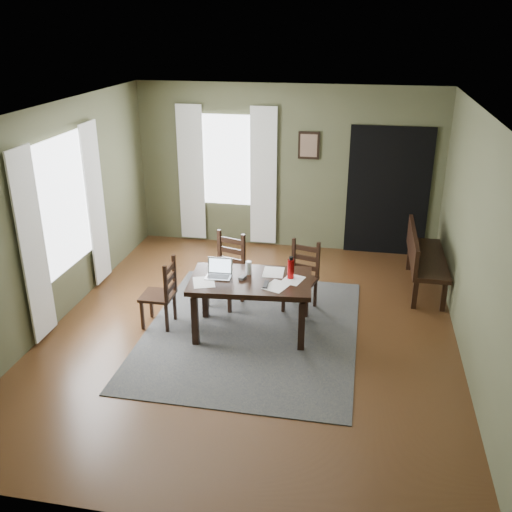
% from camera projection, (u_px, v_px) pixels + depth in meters
% --- Properties ---
extents(ground, '(5.00, 6.00, 0.01)m').
position_uv_depth(ground, '(252.00, 332.00, 7.15)').
color(ground, '#492C16').
extents(room_shell, '(5.02, 6.02, 2.71)m').
position_uv_depth(room_shell, '(251.00, 193.00, 6.45)').
color(room_shell, '#4C4F33').
rests_on(room_shell, ground).
extents(rug, '(2.60, 3.20, 0.01)m').
position_uv_depth(rug, '(252.00, 331.00, 7.14)').
color(rug, '#3C3C3C').
rests_on(rug, ground).
extents(dining_table, '(1.53, 1.00, 0.73)m').
position_uv_depth(dining_table, '(251.00, 286.00, 6.87)').
color(dining_table, black).
rests_on(dining_table, rug).
extents(chair_end, '(0.40, 0.40, 0.90)m').
position_uv_depth(chair_end, '(161.00, 294.00, 7.12)').
color(chair_end, black).
rests_on(chair_end, rug).
extents(chair_back_left, '(0.54, 0.54, 0.98)m').
position_uv_depth(chair_back_left, '(226.00, 271.00, 7.66)').
color(chair_back_left, black).
rests_on(chair_back_left, rug).
extents(chair_back_right, '(0.49, 0.49, 0.92)m').
position_uv_depth(chair_back_right, '(301.00, 277.00, 7.55)').
color(chair_back_right, black).
rests_on(chair_back_right, rug).
extents(bench, '(0.49, 1.53, 0.87)m').
position_uv_depth(bench, '(422.00, 255.00, 8.10)').
color(bench, black).
rests_on(bench, ground).
extents(laptop, '(0.32, 0.25, 0.21)m').
position_uv_depth(laptop, '(219.00, 272.00, 6.90)').
color(laptop, '#B7B7BC').
rests_on(laptop, dining_table).
extents(computer_mouse, '(0.09, 0.12, 0.03)m').
position_uv_depth(computer_mouse, '(243.00, 278.00, 6.82)').
color(computer_mouse, '#3F3F42').
rests_on(computer_mouse, dining_table).
extents(tv_remote, '(0.06, 0.19, 0.02)m').
position_uv_depth(tv_remote, '(266.00, 285.00, 6.67)').
color(tv_remote, black).
rests_on(tv_remote, dining_table).
extents(drinking_glass, '(0.10, 0.10, 0.17)m').
position_uv_depth(drinking_glass, '(249.00, 268.00, 6.93)').
color(drinking_glass, silver).
rests_on(drinking_glass, dining_table).
extents(water_bottle, '(0.11, 0.11, 0.28)m').
position_uv_depth(water_bottle, '(291.00, 268.00, 6.81)').
color(water_bottle, '#9B0B0C').
rests_on(water_bottle, dining_table).
extents(paper_a, '(0.34, 0.39, 0.00)m').
position_uv_depth(paper_a, '(204.00, 282.00, 6.74)').
color(paper_a, white).
rests_on(paper_a, dining_table).
extents(paper_b, '(0.34, 0.38, 0.00)m').
position_uv_depth(paper_b, '(277.00, 286.00, 6.65)').
color(paper_b, white).
rests_on(paper_b, dining_table).
extents(paper_c, '(0.27, 0.34, 0.00)m').
position_uv_depth(paper_c, '(273.00, 272.00, 7.01)').
color(paper_c, white).
rests_on(paper_c, dining_table).
extents(paper_d, '(0.30, 0.34, 0.00)m').
position_uv_depth(paper_d, '(293.00, 280.00, 6.81)').
color(paper_d, white).
rests_on(paper_d, dining_table).
extents(window_left, '(0.01, 1.30, 1.70)m').
position_uv_depth(window_left, '(63.00, 205.00, 7.20)').
color(window_left, white).
rests_on(window_left, ground).
extents(window_back, '(1.00, 0.01, 1.50)m').
position_uv_depth(window_back, '(227.00, 160.00, 9.45)').
color(window_back, white).
rests_on(window_back, ground).
extents(curtain_left_near, '(0.03, 0.48, 2.30)m').
position_uv_depth(curtain_left_near, '(33.00, 247.00, 6.54)').
color(curtain_left_near, silver).
rests_on(curtain_left_near, ground).
extents(curtain_left_far, '(0.03, 0.48, 2.30)m').
position_uv_depth(curtain_left_far, '(96.00, 205.00, 8.03)').
color(curtain_left_far, silver).
rests_on(curtain_left_far, ground).
extents(curtain_back_left, '(0.44, 0.03, 2.30)m').
position_uv_depth(curtain_back_left, '(191.00, 174.00, 9.63)').
color(curtain_back_left, silver).
rests_on(curtain_back_left, ground).
extents(curtain_back_right, '(0.44, 0.03, 2.30)m').
position_uv_depth(curtain_back_right, '(263.00, 177.00, 9.41)').
color(curtain_back_right, silver).
rests_on(curtain_back_right, ground).
extents(framed_picture, '(0.34, 0.03, 0.44)m').
position_uv_depth(framed_picture, '(309.00, 145.00, 9.10)').
color(framed_picture, black).
rests_on(framed_picture, ground).
extents(doorway_back, '(1.30, 0.03, 2.10)m').
position_uv_depth(doorway_back, '(388.00, 192.00, 9.15)').
color(doorway_back, black).
rests_on(doorway_back, ground).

